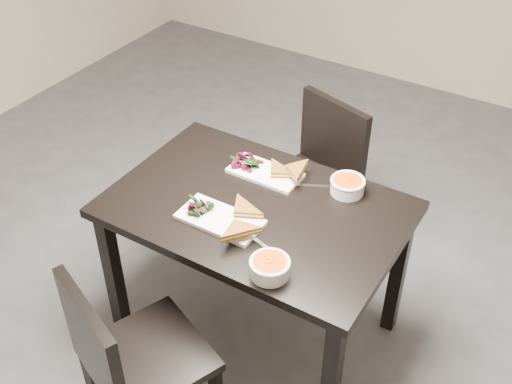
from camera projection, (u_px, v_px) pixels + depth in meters
ground at (260, 284)px, 3.27m from camera, size 5.00×5.00×0.00m
table at (256, 224)px, 2.65m from camera, size 1.20×0.80×0.75m
chair_near at (128, 358)px, 2.31m from camera, size 0.55×0.55×0.85m
chair_far at (316, 172)px, 3.23m from camera, size 0.52×0.52×0.85m
plate_near at (220, 219)px, 2.51m from camera, size 0.34×0.17×0.02m
sandwich_near at (236, 216)px, 2.47m from camera, size 0.21×0.19×0.06m
salad_near at (199, 205)px, 2.53m from camera, size 0.11×0.10×0.05m
soup_bowl_near at (270, 267)px, 2.25m from camera, size 0.15×0.15×0.07m
cutlery_near at (263, 245)px, 2.40m from camera, size 0.18×0.06×0.00m
plate_far at (265, 173)px, 2.75m from camera, size 0.32×0.16×0.02m
sandwich_far at (277, 173)px, 2.70m from camera, size 0.20×0.18×0.05m
salad_far at (246, 160)px, 2.78m from camera, size 0.10×0.09×0.04m
soup_bowl_far at (348, 185)px, 2.64m from camera, size 0.15×0.15×0.07m
cutlery_far at (308, 185)px, 2.69m from camera, size 0.17×0.09×0.00m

